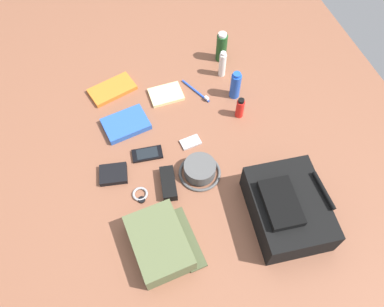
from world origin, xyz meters
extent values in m
cube|color=brown|center=(0.00, 0.00, -0.01)|extent=(2.64, 2.02, 0.02)
cube|color=black|center=(0.35, 0.26, 0.06)|extent=(0.36, 0.29, 0.13)
cube|color=black|center=(0.35, 0.22, 0.14)|extent=(0.20, 0.13, 0.03)
cylinder|color=black|center=(0.35, 0.38, 0.14)|extent=(0.15, 0.02, 0.02)
cube|color=#56603D|center=(0.33, -0.23, 0.04)|extent=(0.27, 0.21, 0.09)
cube|color=#454D30|center=(0.33, -0.12, 0.01)|extent=(0.25, 0.09, 0.01)
cylinder|color=#505050|center=(0.08, 0.01, 0.04)|extent=(0.13, 0.13, 0.06)
torus|color=#505050|center=(0.08, 0.01, 0.01)|extent=(0.17, 0.17, 0.01)
cylinder|color=#19471E|center=(-0.51, 0.31, 0.07)|extent=(0.05, 0.05, 0.14)
cylinder|color=silver|center=(-0.51, 0.31, 0.15)|extent=(0.04, 0.04, 0.01)
cylinder|color=white|center=(-0.41, 0.28, 0.06)|extent=(0.03, 0.03, 0.13)
cylinder|color=silver|center=(-0.41, 0.28, 0.13)|extent=(0.03, 0.03, 0.01)
cylinder|color=blue|center=(-0.27, 0.29, 0.06)|extent=(0.05, 0.05, 0.13)
cylinder|color=blue|center=(-0.27, 0.29, 0.14)|extent=(0.03, 0.03, 0.01)
cylinder|color=red|center=(-0.16, 0.27, 0.05)|extent=(0.04, 0.04, 0.09)
cylinder|color=black|center=(-0.16, 0.27, 0.10)|extent=(0.03, 0.03, 0.01)
cube|color=orange|center=(-0.47, -0.25, 0.01)|extent=(0.17, 0.23, 0.02)
cube|color=white|center=(-0.47, -0.25, 0.01)|extent=(0.16, 0.22, 0.01)
cube|color=blue|center=(-0.25, -0.23, 0.01)|extent=(0.17, 0.21, 0.03)
cube|color=white|center=(-0.25, -0.23, 0.01)|extent=(0.16, 0.20, 0.02)
cube|color=black|center=(-0.07, -0.17, 0.01)|extent=(0.07, 0.13, 0.01)
cube|color=black|center=(-0.07, -0.17, 0.01)|extent=(0.06, 0.09, 0.00)
cube|color=#B7B7BC|center=(-0.08, 0.02, 0.01)|extent=(0.06, 0.09, 0.01)
cylinder|color=silver|center=(-0.08, 0.00, 0.01)|extent=(0.03, 0.03, 0.00)
torus|color=#99999E|center=(0.10, -0.25, 0.01)|extent=(0.06, 0.06, 0.01)
cylinder|color=black|center=(0.12, -0.25, 0.01)|extent=(0.03, 0.03, 0.01)
cylinder|color=blue|center=(-0.35, 0.13, 0.01)|extent=(0.16, 0.09, 0.01)
cube|color=white|center=(-0.28, 0.16, 0.02)|extent=(0.02, 0.02, 0.01)
cube|color=black|center=(-0.02, -0.33, 0.01)|extent=(0.11, 0.12, 0.02)
cube|color=beige|center=(-0.36, -0.01, 0.01)|extent=(0.11, 0.15, 0.02)
cube|color=black|center=(0.09, -0.13, 0.02)|extent=(0.15, 0.08, 0.04)
camera|label=1|loc=(0.78, -0.24, 1.36)|focal=35.39mm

